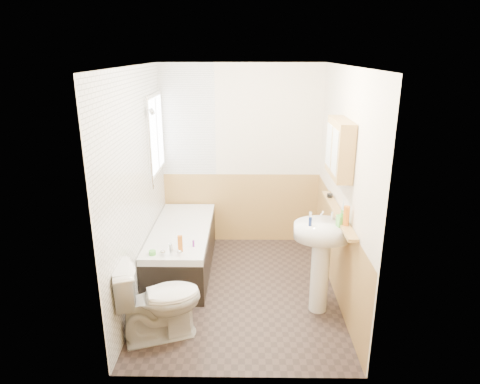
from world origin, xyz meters
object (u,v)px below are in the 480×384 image
(toilet, at_px, (159,300))
(sink, at_px, (321,249))
(pine_shelf, at_px, (338,213))
(bathtub, at_px, (182,248))
(medicine_cabinet, at_px, (340,148))

(toilet, height_order, sink, sink)
(pine_shelf, bearing_deg, sink, -128.20)
(toilet, distance_m, sink, 1.70)
(bathtub, relative_size, toilet, 2.09)
(sink, bearing_deg, toilet, -176.78)
(medicine_cabinet, bearing_deg, toilet, -157.12)
(bathtub, xyz_separation_m, pine_shelf, (1.77, -0.62, 0.72))
(bathtub, distance_m, medicine_cabinet, 2.32)
(bathtub, bearing_deg, medicine_cabinet, -18.94)
(toilet, bearing_deg, bathtub, -20.65)
(bathtub, relative_size, pine_shelf, 1.22)
(toilet, xyz_separation_m, pine_shelf, (1.80, 0.72, 0.61))
(sink, relative_size, pine_shelf, 0.80)
(sink, height_order, medicine_cabinet, medicine_cabinet)
(sink, bearing_deg, pine_shelf, 38.63)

